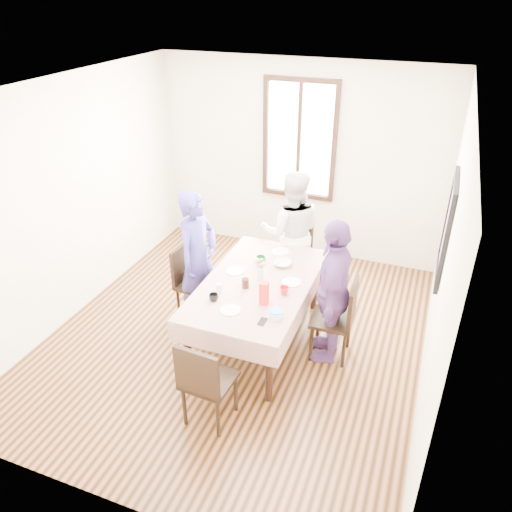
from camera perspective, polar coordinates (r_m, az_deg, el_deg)
name	(u,v)px	position (r m, az deg, el deg)	size (l,w,h in m)	color
ground	(238,335)	(5.73, -2.13, -9.02)	(4.50, 4.50, 0.00)	black
back_wall	(299,161)	(6.98, 4.94, 10.76)	(4.00, 4.00, 0.00)	beige
right_wall	(444,264)	(4.68, 20.74, -0.83)	(4.50, 4.50, 0.00)	beige
window_frame	(299,140)	(6.88, 5.00, 13.09)	(1.02, 0.06, 1.62)	black
window_pane	(300,140)	(6.89, 5.03, 13.11)	(0.90, 0.02, 1.50)	white
art_poster	(447,229)	(4.86, 21.07, 2.91)	(0.04, 0.76, 0.96)	red
dining_table	(258,312)	(5.44, 0.19, -6.44)	(0.97, 1.76, 0.75)	black
tablecloth	(258,282)	(5.23, 0.20, -3.04)	(1.09, 1.88, 0.01)	#4F0200
chair_left	(198,284)	(5.80, -6.71, -3.21)	(0.42, 0.42, 0.91)	black
chair_right	(332,319)	(5.26, 8.71, -7.16)	(0.42, 0.42, 0.91)	black
chair_far	(291,255)	(6.37, 4.03, 0.08)	(0.42, 0.42, 0.91)	black
chair_near	(209,379)	(4.53, -5.38, -13.91)	(0.42, 0.42, 0.91)	black
person_left	(198,258)	(5.62, -6.72, -0.29)	(0.58, 0.38, 1.60)	#3B358A
person_far	(291,232)	(6.19, 4.08, 2.78)	(0.78, 0.61, 1.60)	silver
person_right	(333,291)	(5.07, 8.76, -4.03)	(0.93, 0.39, 1.59)	#643C7F
mug_black	(214,297)	(4.94, -4.88, -4.73)	(0.09, 0.09, 0.07)	black
mug_flag	(284,291)	(5.01, 3.25, -3.99)	(0.10, 0.10, 0.09)	red
mug_green	(261,260)	(5.54, 0.54, -0.44)	(0.11, 0.11, 0.09)	#0C7226
serving_bowl	(282,264)	(5.51, 3.05, -0.87)	(0.19, 0.19, 0.05)	white
juice_carton	(264,293)	(4.82, 0.93, -4.30)	(0.08, 0.08, 0.24)	red
butter_tub	(276,315)	(4.69, 2.28, -6.72)	(0.14, 0.14, 0.07)	white
jam_jar	(245,283)	(5.11, -1.22, -3.15)	(0.07, 0.07, 0.10)	black
drinking_glass	(219,288)	(5.06, -4.26, -3.64)	(0.07, 0.07, 0.09)	silver
smartphone	(262,322)	(4.65, 0.75, -7.52)	(0.06, 0.13, 0.01)	black
flower_vase	(260,274)	(5.22, 0.50, -2.13)	(0.07, 0.07, 0.14)	silver
plate_left	(235,271)	(5.41, -2.41, -1.73)	(0.20, 0.20, 0.01)	white
plate_right	(291,282)	(5.22, 4.08, -3.01)	(0.20, 0.20, 0.01)	white
plate_far	(280,252)	(5.79, 2.82, 0.50)	(0.20, 0.20, 0.01)	white
plate_near	(231,310)	(4.80, -2.93, -6.21)	(0.20, 0.20, 0.01)	white
butter_lid	(276,311)	(4.67, 2.29, -6.32)	(0.12, 0.12, 0.01)	blue
flower_bunch	(260,265)	(5.16, 0.51, -1.00)	(0.09, 0.09, 0.10)	yellow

